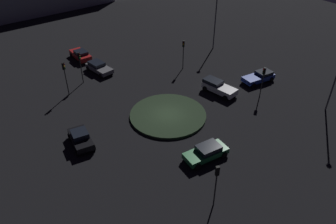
{
  "coord_description": "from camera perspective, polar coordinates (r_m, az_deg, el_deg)",
  "views": [
    {
      "loc": [
        25.32,
        -17.84,
        22.01
      ],
      "look_at": [
        0.0,
        0.0,
        0.55
      ],
      "focal_mm": 34.94,
      "sensor_mm": 36.0,
      "label": 1
    }
  ],
  "objects": [
    {
      "name": "ground_plane",
      "position": [
        38.0,
        0.0,
        -0.68
      ],
      "size": [
        113.4,
        113.4,
        0.0
      ],
      "primitive_type": "plane",
      "color": "black"
    },
    {
      "name": "roundabout_island",
      "position": [
        37.91,
        0.0,
        -0.51
      ],
      "size": [
        8.87,
        8.87,
        0.29
      ],
      "primitive_type": "cylinder",
      "color": "#263823",
      "rests_on": "ground_plane"
    },
    {
      "name": "car_blue",
      "position": [
        46.26,
        15.64,
        5.95
      ],
      "size": [
        2.42,
        4.64,
        1.34
      ],
      "rotation": [
        0.0,
        0.0,
        4.62
      ],
      "color": "#1E38A5",
      "rests_on": "ground_plane"
    },
    {
      "name": "car_black",
      "position": [
        34.67,
        -15.0,
        -4.43
      ],
      "size": [
        4.03,
        2.43,
        1.55
      ],
      "rotation": [
        0.0,
        0.0,
        3.02
      ],
      "color": "black",
      "rests_on": "ground_plane"
    },
    {
      "name": "car_green",
      "position": [
        32.19,
        6.73,
        -6.93
      ],
      "size": [
        2.33,
        4.53,
        1.4
      ],
      "rotation": [
        0.0,
        0.0,
        4.64
      ],
      "color": "#1E7238",
      "rests_on": "ground_plane"
    },
    {
      "name": "car_white",
      "position": [
        42.46,
        8.75,
        4.35
      ],
      "size": [
        4.76,
        2.7,
        1.54
      ],
      "rotation": [
        0.0,
        0.0,
        0.18
      ],
      "color": "white",
      "rests_on": "ground_plane"
    },
    {
      "name": "car_red",
      "position": [
        52.55,
        -15.01,
        9.64
      ],
      "size": [
        4.42,
        2.15,
        1.43
      ],
      "rotation": [
        0.0,
        0.0,
        3.18
      ],
      "color": "red",
      "rests_on": "ground_plane"
    },
    {
      "name": "car_grey",
      "position": [
        48.13,
        -12.0,
        7.67
      ],
      "size": [
        4.68,
        2.69,
        1.35
      ],
      "rotation": [
        0.0,
        0.0,
        6.45
      ],
      "color": "slate",
      "rests_on": "ground_plane"
    },
    {
      "name": "traffic_light_southwest",
      "position": [
        42.36,
        -17.55,
        6.59
      ],
      "size": [
        0.4,
        0.37,
        4.45
      ],
      "rotation": [
        0.0,
        0.0,
        0.6
      ],
      "color": "#2D2D2D",
      "rests_on": "ground_plane"
    },
    {
      "name": "traffic_light_northwest",
      "position": [
        47.04,
        2.69,
        10.91
      ],
      "size": [
        0.39,
        0.39,
        4.29
      ],
      "rotation": [
        0.0,
        0.0,
        -0.79
      ],
      "color": "#2D2D2D",
      "rests_on": "ground_plane"
    },
    {
      "name": "traffic_light_north",
      "position": [
        41.77,
        16.26,
        5.99
      ],
      "size": [
        0.35,
        0.39,
        4.04
      ],
      "rotation": [
        0.0,
        0.0,
        -1.83
      ],
      "color": "#2D2D2D",
      "rests_on": "ground_plane"
    },
    {
      "name": "traffic_light_east",
      "position": [
        26.42,
        8.43,
        -11.38
      ],
      "size": [
        0.39,
        0.35,
        4.41
      ],
      "rotation": [
        0.0,
        0.0,
        2.81
      ],
      "color": "#2D2D2D",
      "rests_on": "ground_plane"
    },
    {
      "name": "traffic_light_west",
      "position": [
        44.68,
        -15.09,
        8.46
      ],
      "size": [
        0.39,
        0.36,
        4.39
      ],
      "rotation": [
        0.0,
        0.0,
        0.36
      ],
      "color": "#2D2D2D",
      "rests_on": "ground_plane"
    },
    {
      "name": "streetlamp_northwest",
      "position": [
        53.39,
        8.33,
        16.48
      ],
      "size": [
        0.53,
        0.53,
        8.57
      ],
      "color": "#4C4C51",
      "rests_on": "ground_plane"
    }
  ]
}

